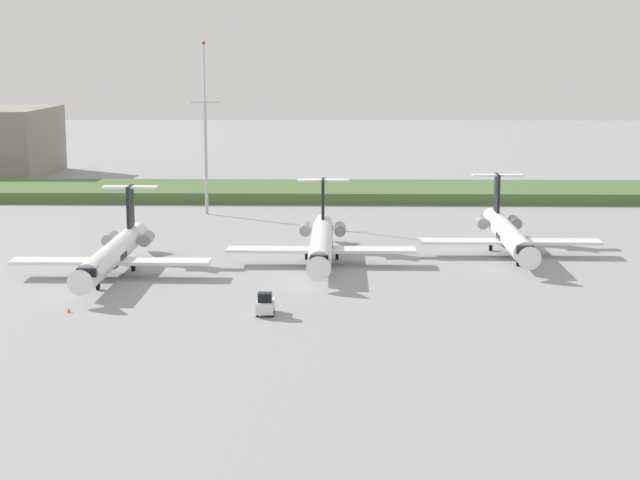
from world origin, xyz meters
TOP-DOWN VIEW (x-y plane):
  - ground_plane at (0.00, 30.00)m, footprint 500.00×500.00m
  - grass_berm at (0.00, 72.02)m, footprint 320.00×20.00m
  - regional_jet_nearest at (-23.77, 6.47)m, footprint 22.81×31.00m
  - regional_jet_second at (0.15, 14.04)m, footprint 22.81×31.00m
  - regional_jet_third at (23.82, 20.11)m, footprint 22.81×31.00m
  - antenna_mast at (-18.78, 51.88)m, footprint 4.40×0.50m
  - baggage_tug at (-4.83, -11.94)m, footprint 1.72×3.20m
  - safety_cone_front_marker at (-24.36, -11.55)m, footprint 0.44×0.44m

SIDE VIEW (x-z plane):
  - ground_plane at x=0.00m, z-range 0.00..0.00m
  - safety_cone_front_marker at x=-24.36m, z-range 0.00..0.55m
  - grass_berm at x=0.00m, z-range 0.00..1.93m
  - baggage_tug at x=-4.83m, z-range -0.15..2.15m
  - regional_jet_nearest at x=-23.77m, z-range -1.96..7.04m
  - regional_jet_second at x=0.15m, z-range -1.96..7.04m
  - regional_jet_third at x=23.82m, z-range -1.96..7.04m
  - antenna_mast at x=-18.78m, z-range -2.36..24.61m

